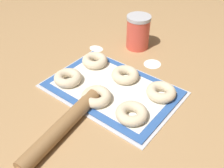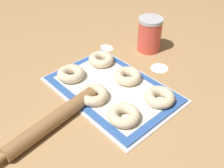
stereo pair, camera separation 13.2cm
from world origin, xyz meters
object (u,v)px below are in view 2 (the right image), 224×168
(bagel_front_center, at_px, (93,95))
(bagel_back_center, at_px, (127,76))
(bagel_front_right, at_px, (124,115))
(bagel_back_right, at_px, (159,97))
(bagel_back_left, at_px, (101,59))
(baking_tray, at_px, (112,89))
(bagel_front_left, at_px, (71,74))
(flour_canister, at_px, (150,34))
(rolling_pin, at_px, (53,120))

(bagel_front_center, distance_m, bagel_back_center, 0.18)
(bagel_front_right, relative_size, bagel_back_right, 1.00)
(bagel_back_left, bearing_deg, baking_tray, -27.40)
(bagel_front_left, distance_m, bagel_front_center, 0.17)
(flour_canister, distance_m, rolling_pin, 0.64)
(baking_tray, xyz_separation_m, bagel_front_right, (0.16, -0.09, 0.03))
(bagel_back_right, relative_size, flour_canister, 0.69)
(bagel_front_center, relative_size, flour_canister, 0.69)
(bagel_back_left, bearing_deg, flour_canister, 78.31)
(bagel_front_center, height_order, bagel_back_right, same)
(bagel_front_left, bearing_deg, bagel_back_center, 43.35)
(bagel_front_right, relative_size, bagel_back_left, 1.00)
(bagel_front_left, bearing_deg, bagel_front_center, -5.48)
(baking_tray, bearing_deg, bagel_front_left, -154.34)
(bagel_front_left, relative_size, bagel_front_center, 1.00)
(bagel_front_right, xyz_separation_m, bagel_back_center, (-0.15, 0.17, 0.00))
(bagel_back_left, bearing_deg, bagel_back_center, -1.18)
(rolling_pin, bearing_deg, bagel_back_center, 90.47)
(rolling_pin, bearing_deg, bagel_back_right, 64.45)
(bagel_back_left, relative_size, bagel_back_center, 1.00)
(bagel_back_right, relative_size, rolling_pin, 0.24)
(flour_canister, bearing_deg, bagel_back_center, -66.29)
(bagel_back_center, height_order, flour_canister, flour_canister)
(bagel_front_right, distance_m, bagel_back_center, 0.23)
(bagel_back_left, bearing_deg, bagel_front_right, -28.34)
(bagel_front_right, height_order, flour_canister, flour_canister)
(bagel_back_center, relative_size, rolling_pin, 0.24)
(baking_tray, relative_size, flour_canister, 3.17)
(bagel_back_left, height_order, flour_canister, flour_canister)
(bagel_front_center, height_order, bagel_back_left, same)
(bagel_back_center, height_order, bagel_back_right, same)
(baking_tray, xyz_separation_m, bagel_front_left, (-0.17, -0.08, 0.03))
(bagel_front_left, height_order, rolling_pin, rolling_pin)
(bagel_front_right, distance_m, rolling_pin, 0.24)
(bagel_front_left, bearing_deg, rolling_pin, -48.50)
(bagel_front_center, xyz_separation_m, rolling_pin, (0.01, -0.18, -0.00))
(bagel_front_left, xyz_separation_m, bagel_front_right, (0.32, -0.01, 0.00))
(baking_tray, height_order, bagel_front_left, bagel_front_left)
(bagel_front_left, height_order, bagel_back_left, same)
(bagel_back_left, height_order, bagel_back_center, same)
(bagel_back_right, xyz_separation_m, flour_canister, (-0.29, 0.27, 0.05))
(bagel_back_center, bearing_deg, baking_tray, -93.55)
(baking_tray, relative_size, bagel_front_right, 4.57)
(bagel_front_center, bearing_deg, bagel_front_left, 174.52)
(baking_tray, xyz_separation_m, bagel_back_left, (-0.17, 0.09, 0.03))
(baking_tray, bearing_deg, bagel_front_right, -29.32)
(baking_tray, xyz_separation_m, bagel_back_right, (0.18, 0.08, 0.03))
(flour_canister, bearing_deg, bagel_back_left, -101.69)
(bagel_back_left, relative_size, bagel_back_right, 1.00)
(baking_tray, bearing_deg, bagel_front_center, -89.53)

